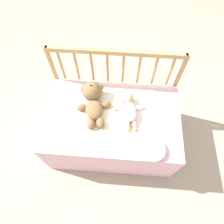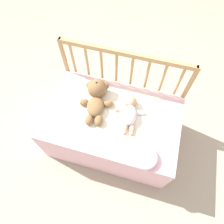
% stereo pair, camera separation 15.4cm
% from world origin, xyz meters
% --- Properties ---
extents(ground_plane, '(12.00, 12.00, 0.00)m').
position_xyz_m(ground_plane, '(0.00, 0.00, 0.00)').
color(ground_plane, tan).
extents(crib_mattress, '(1.09, 0.68, 0.47)m').
position_xyz_m(crib_mattress, '(0.00, 0.00, 0.23)').
color(crib_mattress, '#EDB7C6').
rests_on(crib_mattress, ground_plane).
extents(crib_rail, '(1.09, 0.04, 0.82)m').
position_xyz_m(crib_rail, '(0.00, 0.36, 0.57)').
color(crib_rail, tan).
rests_on(crib_rail, ground_plane).
extents(blanket, '(0.75, 0.52, 0.01)m').
position_xyz_m(blanket, '(-0.03, 0.03, 0.47)').
color(blanket, silver).
rests_on(blanket, crib_mattress).
extents(teddy_bear, '(0.28, 0.40, 0.16)m').
position_xyz_m(teddy_bear, '(-0.16, 0.11, 0.53)').
color(teddy_bear, olive).
rests_on(teddy_bear, crib_mattress).
extents(baby, '(0.26, 0.33, 0.10)m').
position_xyz_m(baby, '(0.13, 0.05, 0.51)').
color(baby, white).
rests_on(baby, crib_mattress).
extents(small_pillow, '(0.19, 0.18, 0.06)m').
position_xyz_m(small_pillow, '(0.32, -0.26, 0.50)').
color(small_pillow, silver).
rests_on(small_pillow, crib_mattress).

